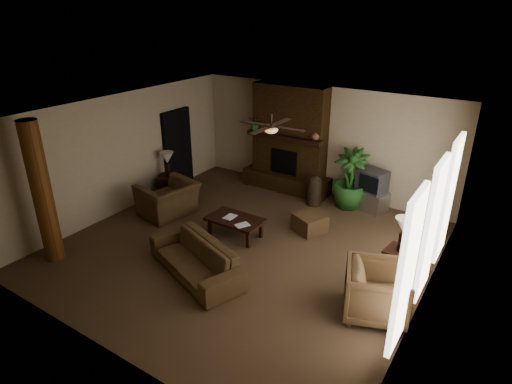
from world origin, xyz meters
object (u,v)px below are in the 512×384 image
Objects in this scene: armchair_left at (167,194)px; tv_stand at (369,200)px; armchair_right at (377,289)px; ottoman at (310,223)px; log_column at (42,193)px; coffee_table at (235,221)px; side_table_right at (398,263)px; sofa at (195,253)px; lamp_left at (167,160)px; lamp_right at (404,228)px; floor_plant at (349,191)px; floor_vase at (314,189)px; side_table_left at (169,186)px.

tv_stand is (3.91, 2.91, -0.29)m from armchair_left.
armchair_right is 1.65× the size of ottoman.
coffee_table is at bearing 46.65° from log_column.
side_table_right is (1.42, -2.48, 0.03)m from tv_stand.
coffee_table is (-0.19, 1.55, -0.05)m from sofa.
log_column reaches higher than armchair_left.
lamp_left and lamp_right have the same top height.
lamp_right reaches higher than tv_stand.
lamp_right is (3.20, 1.96, 0.57)m from sofa.
armchair_left is 1.45× the size of tv_stand.
coffee_table is at bearing -118.36° from floor_plant.
armchair_right is 1.29× the size of floor_vase.
sofa is 2.63m from armchair_left.
floor_vase is 0.84m from floor_plant.
sofa is 3.97× the size of side_table_left.
lamp_right is (0.01, 1.28, 0.50)m from armchair_right.
floor_vase is at bearing -141.22° from tv_stand.
sofa is at bearing 22.36° from log_column.
floor_vase is (0.72, 2.37, 0.06)m from coffee_table.
log_column is at bearing -112.79° from tv_stand.
sofa is at bearing -95.67° from tv_stand.
lamp_right is (5.34, 0.43, 0.46)m from armchair_left.
armchair_right reaches higher than coffee_table.
armchair_right is at bearing -15.39° from side_table_left.
tv_stand is at bearing 137.25° from armchair_left.
side_table_left is (-6.10, 1.68, -0.22)m from armchair_right.
lamp_right reaches higher than sofa.
armchair_right is at bearing -50.63° from floor_vase.
lamp_right is (0.01, -0.01, 0.73)m from side_table_right.
lamp_right is at bearing -3.69° from side_table_left.
lamp_left reaches higher than side_table_left.
side_table_right is (3.19, 1.96, -0.15)m from sofa.
floor_plant is 4.64m from lamp_left.
coffee_table is 0.81× the size of floor_plant.
lamp_left reaches higher than sofa.
coffee_table is 1.85× the size of lamp_left.
floor_plant is at bearing 26.07° from floor_vase.
log_column is 3.65m from side_table_left.
lamp_right reaches higher than floor_vase.
lamp_left is (-0.76, 0.84, 0.46)m from armchair_left.
sofa is 3.74m from side_table_left.
lamp_left is (-4.19, -1.92, 0.59)m from floor_plant.
floor_vase is 1.18× the size of lamp_right.
armchair_left is 4.88m from tv_stand.
side_table_left is (-3.43, -1.57, -0.16)m from floor_vase.
lamp_right is at bearing 105.20° from armchair_left.
armchair_left reaches higher than side_table_right.
sofa is at bearing 65.05° from armchair_left.
armchair_right is 1.81× the size of side_table_left.
tv_stand is 1.31× the size of lamp_left.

